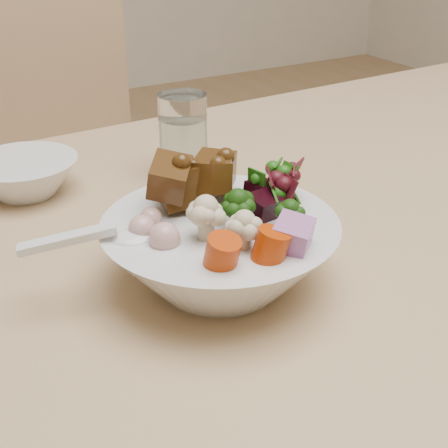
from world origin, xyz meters
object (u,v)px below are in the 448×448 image
object	(u,v)px
chair_far	(63,163)
food_bowl	(221,247)
side_bowl	(25,177)
water_glass	(183,138)
dining_table	(342,244)

from	to	relation	value
chair_far	food_bowl	size ratio (longest dim) A/B	4.28
chair_far	side_bowl	world-z (taller)	chair_far
food_bowl	side_bowl	distance (m)	0.31
food_bowl	water_glass	size ratio (longest dim) A/B	2.04
dining_table	water_glass	xyz separation A→B (m)	(-0.14, 0.16, 0.12)
side_bowl	water_glass	bearing A→B (deg)	-11.80
food_bowl	chair_far	bearing A→B (deg)	86.33
side_bowl	chair_far	bearing A→B (deg)	69.69
side_bowl	food_bowl	bearing A→B (deg)	-69.30
water_glass	side_bowl	size ratio (longest dim) A/B	0.81
dining_table	chair_far	distance (m)	0.65
dining_table	chair_far	xyz separation A→B (m)	(-0.18, 0.62, -0.07)
food_bowl	side_bowl	world-z (taller)	food_bowl
chair_far	water_glass	xyz separation A→B (m)	(0.04, -0.46, 0.19)
dining_table	side_bowl	size ratio (longest dim) A/B	10.98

